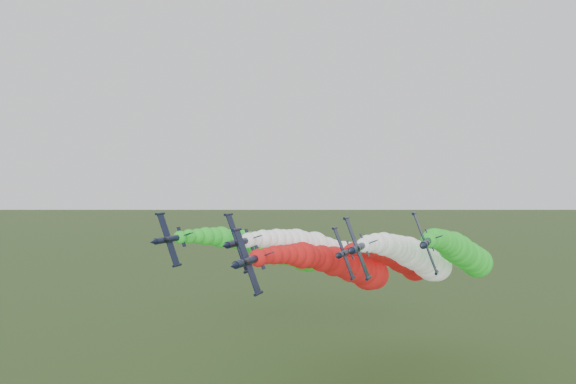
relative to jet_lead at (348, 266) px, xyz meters
name	(u,v)px	position (x,y,z in m)	size (l,w,h in m)	color
jet_lead	(348,266)	(0.00, 0.00, 0.00)	(12.41, 70.43, 19.15)	black
jet_inner_left	(333,253)	(-5.39, 7.72, 1.83)	(12.55, 70.57, 19.29)	black
jet_inner_right	(419,258)	(13.95, 10.56, 1.25)	(12.63, 70.65, 19.37)	black
jet_outer_left	(278,250)	(-20.73, 11.73, 1.50)	(12.44, 70.46, 19.18)	black
jet_outer_right	(463,253)	(23.34, 13.49, 2.30)	(12.62, 70.64, 19.36)	black
jet_trail	(401,260)	(7.84, 25.43, -1.37)	(12.37, 70.35, 19.07)	black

